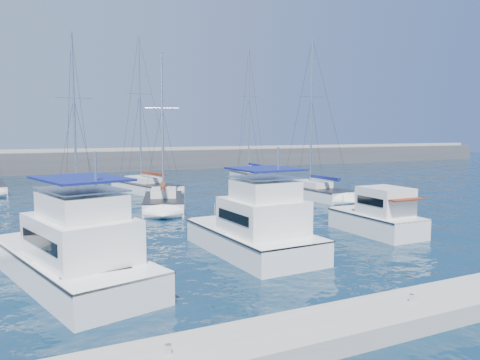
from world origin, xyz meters
name	(u,v)px	position (x,y,z in m)	size (l,w,h in m)	color
ground	(252,245)	(0.00, 0.00, 0.00)	(220.00, 220.00, 0.00)	black
breakwater	(94,164)	(0.00, 52.00, 1.05)	(160.00, 6.00, 4.45)	#424244
dock	(411,311)	(0.00, -11.00, 0.30)	(40.00, 2.20, 0.60)	gray
dock_cleat_near_port	(168,349)	(-8.00, -11.00, 0.72)	(0.16, 0.16, 0.25)	silver
dock_cleat_centre	(411,298)	(0.00, -11.00, 0.72)	(0.16, 0.16, 0.25)	silver
motor_yacht_port_outer	(76,259)	(-9.10, -2.30, 0.94)	(3.24, 7.39, 3.20)	silver
motor_yacht_port_inner	(74,256)	(-9.19, -2.53, 1.13)	(5.98, 10.58, 4.69)	silver
motor_yacht_stbd_inner	(256,231)	(-0.63, -1.71, 1.13)	(4.11, 8.08, 4.69)	silver
motor_yacht_stbd_outer	(379,218)	(7.98, -0.85, 0.94)	(2.72, 5.70, 3.20)	silver
sailboat_mid_b	(80,207)	(-6.93, 13.74, 0.52)	(3.78, 7.56, 13.42)	silver
sailboat_mid_c	(164,203)	(-0.77, 13.30, 0.51)	(5.04, 8.00, 12.38)	silver
sailboat_mid_e	(315,192)	(13.36, 13.15, 0.52)	(3.50, 8.23, 14.59)	silver
sailboat_back_b	(146,187)	(0.59, 23.81, 0.52)	(5.30, 9.45, 15.55)	silver
sailboat_back_c	(251,175)	(15.54, 30.05, 0.56)	(3.66, 7.65, 16.65)	silver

